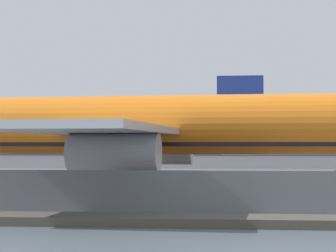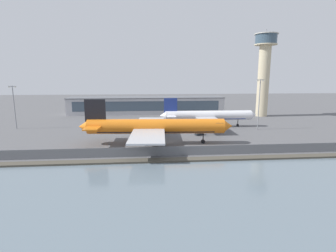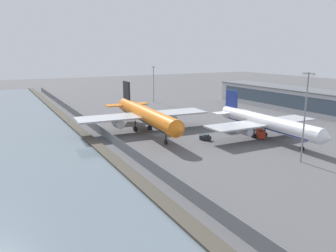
% 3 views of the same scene
% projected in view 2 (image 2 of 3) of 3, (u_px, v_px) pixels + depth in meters
% --- Properties ---
extents(ground_plane, '(500.00, 500.00, 0.00)m').
position_uv_depth(ground_plane, '(169.00, 142.00, 89.40)').
color(ground_plane, '#565659').
extents(shoreline_seawall, '(320.00, 3.00, 0.50)m').
position_uv_depth(shoreline_seawall, '(176.00, 160.00, 69.28)').
color(shoreline_seawall, '#474238').
rests_on(shoreline_seawall, ground).
extents(perimeter_fence, '(280.00, 0.10, 2.73)m').
position_uv_depth(perimeter_fence, '(174.00, 151.00, 73.48)').
color(perimeter_fence, slate).
rests_on(perimeter_fence, ground).
extents(cargo_jet_orange, '(50.59, 43.37, 14.94)m').
position_uv_depth(cargo_jet_orange, '(154.00, 127.00, 85.91)').
color(cargo_jet_orange, orange).
rests_on(cargo_jet_orange, ground).
extents(passenger_jet_white, '(43.32, 36.85, 12.95)m').
position_uv_depth(passenger_jet_white, '(207.00, 116.00, 115.50)').
color(passenger_jet_white, white).
rests_on(passenger_jet_white, ground).
extents(baggage_tug, '(3.58, 2.81, 1.80)m').
position_uv_depth(baggage_tug, '(199.00, 133.00, 99.52)').
color(baggage_tug, '#1E2328').
rests_on(baggage_tug, ground).
extents(ops_van, '(5.45, 4.72, 2.48)m').
position_uv_depth(ops_van, '(203.00, 124.00, 116.07)').
color(ops_van, red).
rests_on(ops_van, ground).
extents(control_tower, '(12.55, 12.55, 47.08)m').
position_uv_depth(control_tower, '(264.00, 67.00, 143.56)').
color(control_tower, '#C6B793').
rests_on(control_tower, ground).
extents(terminal_building, '(92.73, 16.02, 9.86)m').
position_uv_depth(terminal_building, '(147.00, 105.00, 159.36)').
color(terminal_building, '#B2B2B7').
rests_on(terminal_building, ground).
extents(apron_light_mast_apron_west, '(3.20, 0.40, 18.24)m').
position_uv_depth(apron_light_mast_apron_west, '(14.00, 105.00, 110.48)').
color(apron_light_mast_apron_west, gray).
rests_on(apron_light_mast_apron_west, ground).
extents(apron_light_mast_apron_east, '(3.20, 0.40, 20.93)m').
position_uv_depth(apron_light_mast_apron_east, '(259.00, 102.00, 108.36)').
color(apron_light_mast_apron_east, gray).
rests_on(apron_light_mast_apron_east, ground).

